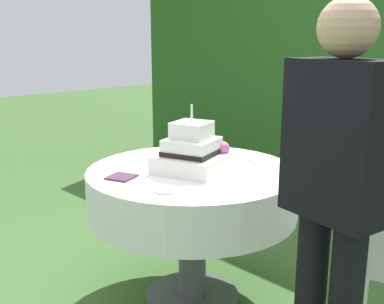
% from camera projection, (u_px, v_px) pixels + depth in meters
% --- Properties ---
extents(ground_plane, '(20.00, 20.00, 0.00)m').
position_uv_depth(ground_plane, '(192.00, 297.00, 2.71)').
color(ground_plane, '#3D602D').
extents(cake_table, '(1.14, 1.14, 0.77)m').
position_uv_depth(cake_table, '(192.00, 193.00, 2.56)').
color(cake_table, '#4C4C51').
rests_on(cake_table, ground_plane).
extents(wedding_cake, '(0.43, 0.43, 0.36)m').
position_uv_depth(wedding_cake, '(192.00, 153.00, 2.48)').
color(wedding_cake, white).
rests_on(wedding_cake, cake_table).
extents(serving_plate_near, '(0.12, 0.12, 0.01)m').
position_uv_depth(serving_plate_near, '(244.00, 158.00, 2.74)').
color(serving_plate_near, white).
rests_on(serving_plate_near, cake_table).
extents(serving_plate_far, '(0.12, 0.12, 0.01)m').
position_uv_depth(serving_plate_far, '(166.00, 190.00, 2.17)').
color(serving_plate_far, white).
rests_on(serving_plate_far, cake_table).
extents(napkin_stack, '(0.16, 0.16, 0.01)m').
position_uv_depth(napkin_stack, '(122.00, 177.00, 2.37)').
color(napkin_stack, '#4C2D47').
rests_on(napkin_stack, cake_table).
extents(standing_person, '(0.39, 0.26, 1.60)m').
position_uv_depth(standing_person, '(335.00, 195.00, 1.64)').
color(standing_person, black).
rests_on(standing_person, ground_plane).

